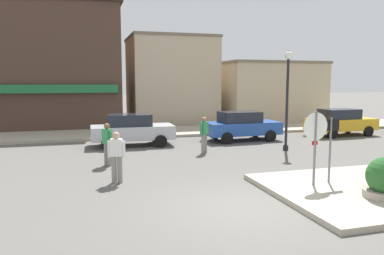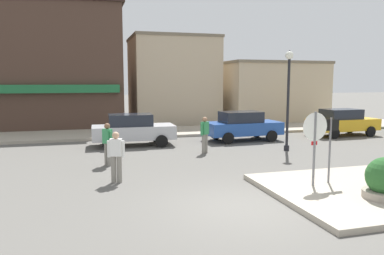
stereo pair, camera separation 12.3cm
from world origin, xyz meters
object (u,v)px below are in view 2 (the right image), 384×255
Objects in this scene: stop_sign at (315,139)px; pedestrian_crossing_near at (116,155)px; parked_car_second at (243,126)px; pedestrian_kerb_side at (205,134)px; parked_car_third at (342,122)px; pedestrian_crossing_far at (108,143)px; lamp_post at (288,86)px; one_way_sign at (330,143)px; parked_car_nearest at (133,129)px.

stop_sign is 5.99m from pedestrian_crossing_near.
parked_car_second is 4.13m from pedestrian_kerb_side.
parked_car_third is (6.31, 0.08, 0.00)m from parked_car_second.
parked_car_second is (1.72, 9.09, -0.71)m from stop_sign.
stop_sign is 7.47m from pedestrian_crossing_far.
lamp_post is at bearing 66.81° from stop_sign.
pedestrian_crossing_near is (-7.94, -3.43, -2.09)m from lamp_post.
parked_car_second is (1.09, 8.94, -0.52)m from one_way_sign.
one_way_sign is at bearing -108.20° from lamp_post.
stop_sign is 1.10× the size of one_way_sign.
one_way_sign is 11.68m from parked_car_third.
one_way_sign is 1.30× the size of pedestrian_crossing_far.
parked_car_second is at bearing 83.06° from one_way_sign.
parked_car_nearest is 5.84m from parked_car_second.
parked_car_second is at bearing 42.98° from pedestrian_kerb_side.
lamp_post is at bearing -76.56° from parked_car_second.
parked_car_nearest is at bearing -179.70° from parked_car_third.
pedestrian_crossing_far is (-1.45, -4.17, 0.06)m from parked_car_nearest.
pedestrian_crossing_near is (-7.16, -6.68, 0.06)m from parked_car_second.
pedestrian_crossing_near and pedestrian_kerb_side have the same top height.
pedestrian_kerb_side reaches higher than parked_car_nearest.
parked_car_third is at bearing 48.81° from stop_sign.
stop_sign reaches higher than parked_car_third.
parked_car_nearest is 2.51× the size of pedestrian_crossing_near.
pedestrian_crossing_far is at bearing -150.32° from parked_car_second.
pedestrian_kerb_side reaches higher than parked_car_second.
stop_sign is at bearing -166.72° from one_way_sign.
pedestrian_crossing_far is (-8.06, -0.89, -2.09)m from lamp_post.
lamp_post reaches higher than one_way_sign.
parked_car_third is at bearing 50.66° from one_way_sign.
one_way_sign is at bearing -129.34° from parked_car_third.
pedestrian_crossing_far is at bearing 92.77° from pedestrian_crossing_near.
parked_car_second is 2.52× the size of pedestrian_crossing_near.
one_way_sign is 6.20m from lamp_post.
pedestrian_kerb_side is (-1.94, 6.12, -0.46)m from one_way_sign.
one_way_sign is 1.30× the size of pedestrian_kerb_side.
pedestrian_crossing_far is 1.00× the size of pedestrian_kerb_side.
stop_sign is 0.57× the size of parked_car_third.
pedestrian_kerb_side is at bearing -45.22° from parked_car_nearest.
stop_sign is 0.57× the size of parked_car_nearest.
parked_car_third is 15.07m from pedestrian_crossing_near.
pedestrian_crossing_far is (-0.12, 2.53, 0.00)m from pedestrian_crossing_near.
lamp_post is 2.82× the size of pedestrian_kerb_side.
stop_sign is at bearing -78.24° from pedestrian_kerb_side.
parked_car_third is at bearing 17.30° from pedestrian_crossing_far.
lamp_post is 1.12× the size of parked_car_nearest.
lamp_post is 2.82× the size of pedestrian_crossing_near.
lamp_post reaches higher than pedestrian_crossing_far.
lamp_post is 8.38m from pedestrian_crossing_far.
parked_car_third is at bearing 26.68° from pedestrian_crossing_near.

